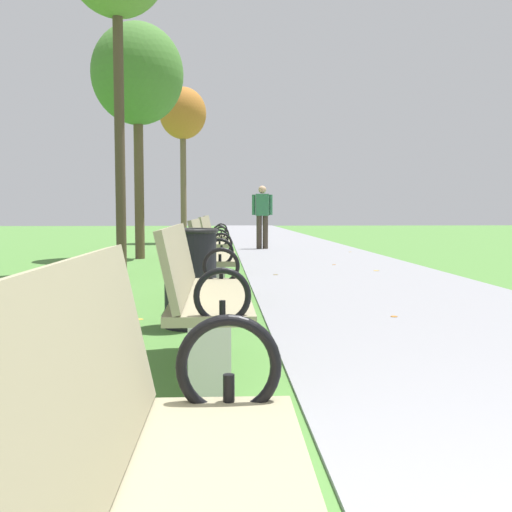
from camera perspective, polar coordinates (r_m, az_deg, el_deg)
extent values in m
cube|color=gray|center=(18.84, 2.58, 1.34)|extent=(3.17, 44.00, 0.02)
cube|color=gray|center=(0.82, -21.38, -16.32)|extent=(0.15, 1.60, 0.40)
cube|color=#B7B5AD|center=(1.65, -4.86, -23.11)|extent=(0.20, 0.12, 0.45)
torus|color=black|center=(1.53, -2.63, -10.56)|extent=(0.27, 0.03, 0.27)
cylinder|color=black|center=(1.55, -2.62, -13.41)|extent=(0.03, 0.03, 0.12)
cube|color=gray|center=(3.54, -4.28, -3.97)|extent=(0.44, 1.60, 0.05)
cube|color=gray|center=(3.52, -7.40, -0.35)|extent=(0.12, 1.60, 0.40)
cube|color=#B7B5AD|center=(2.86, -4.44, -11.07)|extent=(0.20, 0.12, 0.45)
cube|color=#B7B5AD|center=(4.31, -4.14, -5.85)|extent=(0.20, 0.12, 0.45)
torus|color=black|center=(2.77, -3.25, -3.87)|extent=(0.27, 0.03, 0.27)
cylinder|color=black|center=(2.78, -3.24, -5.50)|extent=(0.03, 0.03, 0.12)
torus|color=black|center=(4.28, -3.36, -0.98)|extent=(0.27, 0.03, 0.27)
cylinder|color=black|center=(4.29, -3.36, -2.04)|extent=(0.03, 0.03, 0.12)
cube|color=gray|center=(6.51, -3.91, -0.18)|extent=(0.46, 1.61, 0.05)
cube|color=gray|center=(6.51, -5.60, 1.79)|extent=(0.14, 1.60, 0.40)
cube|color=#B7B5AD|center=(5.80, -4.05, -3.21)|extent=(0.20, 0.12, 0.45)
cube|color=#B7B5AD|center=(7.27, -3.78, -1.69)|extent=(0.20, 0.12, 0.45)
torus|color=black|center=(5.75, -3.48, 0.37)|extent=(0.27, 0.03, 0.27)
cylinder|color=black|center=(5.75, -3.47, -0.42)|extent=(0.03, 0.03, 0.12)
torus|color=black|center=(7.26, -3.32, 1.19)|extent=(0.27, 0.03, 0.27)
cylinder|color=black|center=(7.27, -3.32, 0.56)|extent=(0.03, 0.03, 0.12)
cube|color=gray|center=(9.50, -3.78, 1.23)|extent=(0.47, 1.61, 0.05)
cube|color=gray|center=(9.50, -4.93, 2.58)|extent=(0.16, 1.60, 0.40)
cube|color=#B7B5AD|center=(8.78, -3.89, -0.66)|extent=(0.20, 0.12, 0.45)
cube|color=#B7B5AD|center=(10.25, -3.66, 0.06)|extent=(0.20, 0.12, 0.45)
torus|color=black|center=(8.73, -3.52, 1.72)|extent=(0.27, 0.04, 0.27)
cylinder|color=black|center=(8.74, -3.51, 1.19)|extent=(0.03, 0.03, 0.12)
torus|color=black|center=(10.25, -3.34, 2.10)|extent=(0.27, 0.04, 0.27)
cylinder|color=black|center=(10.25, -3.33, 1.65)|extent=(0.03, 0.03, 0.12)
cube|color=gray|center=(12.15, -3.71, 1.90)|extent=(0.48, 1.61, 0.05)
cube|color=gray|center=(12.15, -4.62, 2.96)|extent=(0.16, 1.60, 0.40)
cube|color=#B7B5AD|center=(11.42, -3.81, 0.49)|extent=(0.20, 0.12, 0.45)
cube|color=#B7B5AD|center=(12.90, -3.61, 0.93)|extent=(0.20, 0.12, 0.45)
torus|color=black|center=(11.38, -3.52, 2.32)|extent=(0.27, 0.04, 0.27)
cylinder|color=black|center=(11.38, -3.52, 1.91)|extent=(0.03, 0.03, 0.12)
torus|color=black|center=(12.90, -3.35, 2.55)|extent=(0.27, 0.04, 0.27)
cylinder|color=black|center=(12.90, -3.35, 2.20)|extent=(0.03, 0.03, 0.12)
cylinder|color=#4C3D2D|center=(9.45, -12.94, 10.98)|extent=(0.15, 0.15, 4.20)
cylinder|color=brown|center=(12.58, -11.14, 6.86)|extent=(0.20, 0.20, 3.12)
ellipsoid|color=#477A33|center=(12.87, -11.29, 16.75)|extent=(1.86, 1.86, 2.05)
cylinder|color=brown|center=(18.62, -6.97, 6.61)|extent=(0.18, 0.18, 3.48)
ellipsoid|color=#B26B28|center=(18.85, -7.03, 13.44)|extent=(1.44, 1.44, 1.58)
cylinder|color=#3D3328|center=(15.33, 0.90, 2.29)|extent=(0.14, 0.14, 0.85)
cylinder|color=#3D3328|center=(15.33, 0.30, 2.29)|extent=(0.14, 0.14, 0.85)
cube|color=#33724C|center=(15.32, 0.60, 4.93)|extent=(0.35, 0.24, 0.56)
sphere|color=tan|center=(15.33, 0.61, 6.39)|extent=(0.20, 0.20, 0.20)
cylinder|color=#33724C|center=(15.32, 1.43, 4.93)|extent=(0.09, 0.09, 0.52)
cylinder|color=#33724C|center=(15.32, -0.22, 4.93)|extent=(0.09, 0.09, 0.52)
cylinder|color=black|center=(5.06, -6.30, -2.33)|extent=(0.44, 0.44, 0.80)
torus|color=black|center=(5.03, -6.34, 2.42)|extent=(0.48, 0.48, 0.04)
cylinder|color=#AD6B23|center=(5.61, 13.09, -5.66)|extent=(0.08, 0.08, 0.00)
cylinder|color=#AD6B23|center=(10.83, 7.49, -0.82)|extent=(0.10, 0.10, 0.00)
cylinder|color=gold|center=(9.83, 11.45, -1.39)|extent=(0.11, 0.11, 0.00)
cylinder|color=brown|center=(9.03, 1.90, -1.80)|extent=(0.08, 0.08, 0.00)
cylinder|color=brown|center=(4.40, -5.95, -8.59)|extent=(0.12, 0.12, 0.00)
cylinder|color=#93511E|center=(11.33, -8.94, -0.71)|extent=(0.09, 0.09, 0.00)
cylinder|color=gold|center=(11.60, -13.29, -0.66)|extent=(0.09, 0.09, 0.00)
cylinder|color=gold|center=(14.27, 9.01, 0.39)|extent=(0.09, 0.09, 0.00)
cylinder|color=gold|center=(5.55, -11.15, -5.95)|extent=(0.11, 0.11, 0.00)
cylinder|color=#BC842D|center=(6.22, -4.54, -4.77)|extent=(0.11, 0.11, 0.00)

